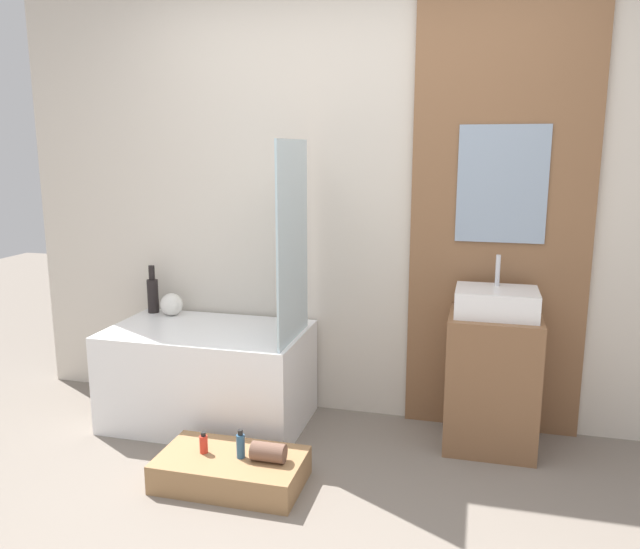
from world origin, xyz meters
The scene contains 12 objects.
wall_tiled_back centered at (0.00, 1.58, 1.30)m, with size 4.20×0.06×2.60m, color beige.
wall_wood_accent centered at (0.78, 1.53, 1.30)m, with size 0.95×0.04×2.60m.
bathtub centered at (-0.80, 1.20, 0.28)m, with size 1.12×0.67×0.56m.
glass_shower_screen centered at (-0.27, 1.14, 1.09)m, with size 0.01×0.52×1.05m, color silver.
wooden_step_bench centered at (-0.41, 0.58, 0.07)m, with size 0.69×0.40×0.14m, color #997047.
vanity_cabinet centered at (0.78, 1.30, 0.36)m, with size 0.47×0.42×0.72m, color brown.
sink centered at (0.78, 1.30, 0.79)m, with size 0.41×0.31×0.30m.
vase_tall_dark centered at (-1.27, 1.45, 0.68)m, with size 0.07×0.07×0.30m.
vase_round_light centered at (-1.13, 1.41, 0.63)m, with size 0.14×0.14×0.14m, color silver.
bottle_soap_primary centered at (-0.55, 0.58, 0.19)m, with size 0.04×0.04×0.10m.
bottle_soap_secondary centered at (-0.36, 0.58, 0.20)m, with size 0.04×0.04×0.14m.
towel_roll centered at (-0.22, 0.58, 0.19)m, with size 0.09×0.09×0.16m, color brown.
Camera 1 is at (0.68, -1.94, 1.57)m, focal length 35.00 mm.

